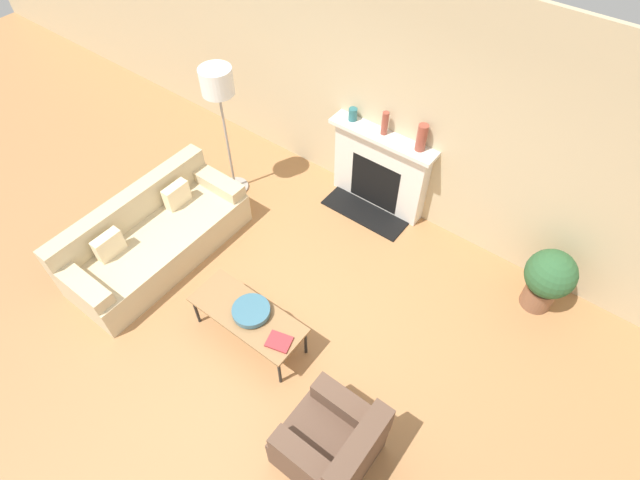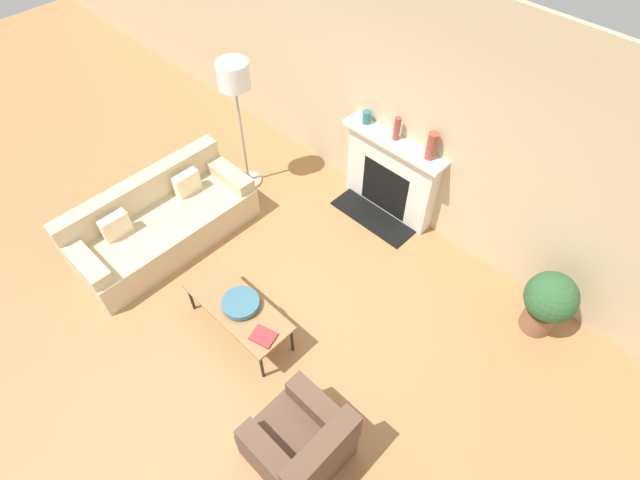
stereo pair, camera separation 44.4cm
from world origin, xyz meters
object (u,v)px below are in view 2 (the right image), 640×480
couch (162,222)px  potted_plant (549,301)px  floor_lamp (235,86)px  coffee_table (237,307)px  mantel_vase_left (367,117)px  mantel_vase_center_left (397,129)px  armchair_near (301,444)px  book (263,336)px  mantel_vase_center_right (432,146)px  fireplace (390,176)px  bowl (241,303)px

couch → potted_plant: bearing=-62.3°
floor_lamp → potted_plant: 4.12m
coffee_table → mantel_vase_left: (-0.50, 2.50, 0.76)m
coffee_table → floor_lamp: floor_lamp is taller
couch → coffee_table: size_ratio=1.77×
mantel_vase_center_left → potted_plant: bearing=-7.1°
couch → mantel_vase_left: size_ratio=14.02×
armchair_near → book: (-0.94, 0.43, 0.13)m
book → mantel_vase_center_right: size_ratio=0.82×
fireplace → mantel_vase_left: size_ratio=8.83×
book → mantel_vase_left: (-0.96, 2.55, 0.72)m
mantel_vase_center_left → mantel_vase_center_right: bearing=0.0°
mantel_vase_left → mantel_vase_center_left: bearing=0.0°
armchair_near → mantel_vase_center_left: mantel_vase_center_left is taller
couch → armchair_near: bearing=-102.2°
book → mantel_vase_center_left: (-0.52, 2.55, 0.79)m
book → coffee_table: bearing=157.9°
fireplace → book: bearing=-78.7°
fireplace → coffee_table: bearing=-88.8°
coffee_table → potted_plant: 3.15m
mantel_vase_left → potted_plant: size_ratio=0.19×
fireplace → mantel_vase_center_right: (0.46, 0.01, 0.73)m
fireplace → couch: (-1.60, -2.31, -0.25)m
coffee_table → book: 0.46m
floor_lamp → mantel_vase_center_left: floor_lamp is taller
potted_plant → coffee_table: bearing=-135.1°
coffee_table → armchair_near: bearing=-18.8°
fireplace → potted_plant: (2.28, -0.27, -0.07)m
book → potted_plant: 2.88m
couch → book: (2.11, -0.23, 0.17)m
couch → mantel_vase_center_right: mantel_vase_center_right is taller
bowl → mantel_vase_left: (-0.53, 2.47, 0.68)m
coffee_table → book: (0.46, -0.05, 0.05)m
mantel_vase_center_left → potted_plant: 2.43m
mantel_vase_center_right → potted_plant: size_ratio=0.41×
armchair_near → bowl: armchair_near is taller
bowl → mantel_vase_center_right: size_ratio=1.16×
book → mantel_vase_center_left: bearing=85.7°
coffee_table → fireplace: bearing=91.2°
bowl → book: bearing=-10.7°
mantel_vase_center_left → fireplace: bearing=-58.9°
fireplace → book: (0.51, -2.54, -0.08)m
floor_lamp → mantel_vase_center_right: size_ratio=5.42×
mantel_vase_center_right → coffee_table: bearing=-99.4°
coffee_table → mantel_vase_center_right: 2.67m
book → bowl: bearing=153.6°
coffee_table → bowl: 0.09m
fireplace → armchair_near: size_ratio=1.65×
floor_lamp → mantel_vase_center_right: (2.13, 0.94, -0.21)m
fireplace → bowl: size_ratio=3.59×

